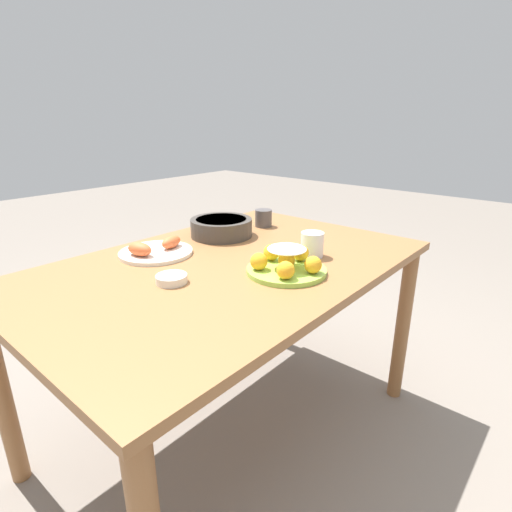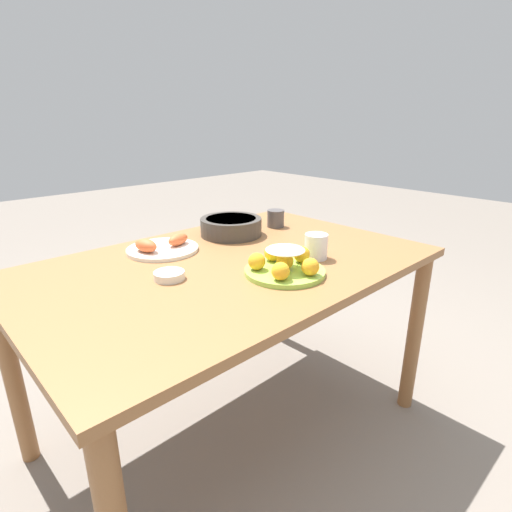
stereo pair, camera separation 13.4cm
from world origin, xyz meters
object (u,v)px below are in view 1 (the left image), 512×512
(dining_table, at_px, (228,286))
(cup_near, at_px, (312,244))
(serving_bowl, at_px, (221,227))
(sauce_bowl, at_px, (172,279))
(cake_plate, at_px, (286,263))
(cup_far, at_px, (263,218))
(seafood_platter, at_px, (155,250))

(dining_table, height_order, cup_near, cup_near)
(serving_bowl, bearing_deg, cup_near, -86.22)
(cup_near, bearing_deg, sauce_bowl, 158.75)
(dining_table, height_order, cake_plate, cake_plate)
(cake_plate, distance_m, sauce_bowl, 0.37)
(dining_table, bearing_deg, sauce_bowl, -179.96)
(cup_far, bearing_deg, sauce_bowl, -163.04)
(sauce_bowl, bearing_deg, serving_bowl, 28.30)
(dining_table, height_order, seafood_platter, seafood_platter)
(cup_near, bearing_deg, seafood_platter, 128.97)
(sauce_bowl, bearing_deg, cup_far, 16.96)
(dining_table, height_order, sauce_bowl, sauce_bowl)
(cake_plate, xyz_separation_m, sauce_bowl, (-0.30, 0.22, -0.02))
(serving_bowl, xyz_separation_m, cup_far, (0.24, -0.03, -0.00))
(sauce_bowl, bearing_deg, seafood_platter, 63.74)
(serving_bowl, relative_size, sauce_bowl, 2.71)
(serving_bowl, height_order, cup_near, cup_near)
(dining_table, relative_size, sauce_bowl, 14.60)
(sauce_bowl, height_order, cup_far, cup_far)
(cake_plate, relative_size, sauce_bowl, 2.71)
(cake_plate, distance_m, seafood_platter, 0.50)
(cup_near, height_order, cup_far, cup_near)
(cup_far, bearing_deg, cup_near, -117.50)
(dining_table, distance_m, cake_plate, 0.26)
(cake_plate, distance_m, cup_near, 0.20)
(seafood_platter, height_order, cup_near, cup_near)
(dining_table, height_order, cup_far, cup_far)
(serving_bowl, relative_size, cup_far, 3.34)
(serving_bowl, distance_m, sauce_bowl, 0.52)
(serving_bowl, xyz_separation_m, seafood_platter, (-0.33, 0.01, -0.02))
(cake_plate, relative_size, cup_near, 2.90)
(dining_table, xyz_separation_m, sauce_bowl, (-0.25, -0.00, 0.11))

